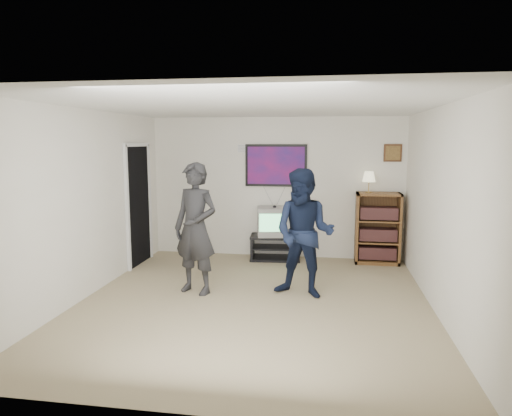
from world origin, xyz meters
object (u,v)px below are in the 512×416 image
(media_stand, at_px, (275,247))
(crt_television, at_px, (274,221))
(bookshelf, at_px, (378,228))
(person_tall, at_px, (196,228))
(person_short, at_px, (304,233))

(media_stand, height_order, crt_television, crt_television)
(crt_television, bearing_deg, media_stand, -9.66)
(media_stand, height_order, bookshelf, bookshelf)
(media_stand, relative_size, bookshelf, 0.75)
(crt_television, relative_size, person_tall, 0.33)
(media_stand, bearing_deg, crt_television, 175.36)
(crt_television, xyz_separation_m, person_short, (0.61, -1.86, 0.18))
(bookshelf, bearing_deg, person_tall, -142.93)
(bookshelf, xyz_separation_m, person_short, (-1.15, -1.91, 0.25))
(crt_television, xyz_separation_m, bookshelf, (1.77, 0.05, -0.08))
(bookshelf, distance_m, person_short, 2.25)
(crt_television, distance_m, person_short, 1.97)
(person_tall, distance_m, person_short, 1.47)
(bookshelf, xyz_separation_m, person_tall, (-2.63, -1.98, 0.29))
(person_short, bearing_deg, bookshelf, 73.21)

